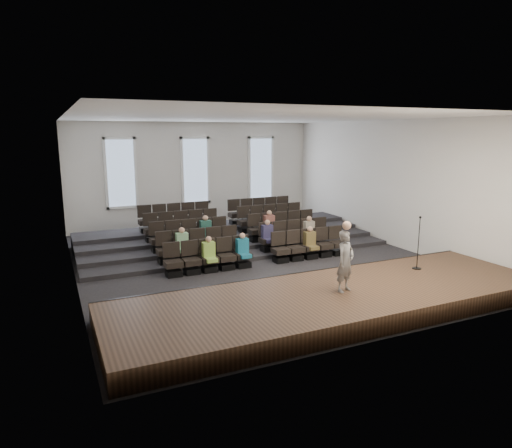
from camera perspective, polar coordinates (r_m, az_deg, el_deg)
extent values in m
plane|color=black|center=(16.42, -0.13, -4.56)|extent=(14.00, 14.00, 0.00)
cube|color=white|center=(15.80, -0.14, 13.20)|extent=(12.00, 14.00, 0.02)
cube|color=silver|center=(22.46, -7.63, 6.14)|extent=(12.00, 0.04, 5.00)
cube|color=silver|center=(10.04, 16.71, -0.62)|extent=(12.00, 0.04, 5.00)
cube|color=silver|center=(14.52, -22.33, 2.58)|extent=(0.04, 14.00, 5.00)
cube|color=silver|center=(19.19, 16.51, 4.90)|extent=(0.04, 14.00, 5.00)
cube|color=#48301F|center=(12.12, 10.05, -9.37)|extent=(11.80, 3.60, 0.50)
cube|color=black|center=(13.52, 5.77, -7.03)|extent=(11.80, 0.06, 0.52)
cube|color=black|center=(18.47, -3.13, -2.53)|extent=(11.80, 4.80, 0.15)
cube|color=black|center=(18.93, -3.72, -1.96)|extent=(11.80, 3.75, 0.30)
cube|color=black|center=(19.39, -4.27, -1.42)|extent=(11.80, 2.70, 0.45)
cube|color=black|center=(19.86, -4.81, -0.90)|extent=(11.80, 1.65, 0.60)
cube|color=black|center=(14.85, -10.25, -6.07)|extent=(0.47, 0.43, 0.20)
cube|color=black|center=(14.77, -10.30, -4.92)|extent=(0.55, 0.50, 0.19)
cube|color=black|center=(14.86, -10.55, -3.19)|extent=(0.55, 0.08, 0.50)
cube|color=black|center=(15.00, -8.02, -5.82)|extent=(0.47, 0.43, 0.20)
cube|color=black|center=(14.92, -8.06, -4.68)|extent=(0.55, 0.50, 0.19)
cube|color=black|center=(15.00, -8.33, -2.97)|extent=(0.55, 0.08, 0.50)
cube|color=black|center=(15.18, -5.85, -5.56)|extent=(0.47, 0.43, 0.20)
cube|color=black|center=(15.09, -5.87, -4.44)|extent=(0.55, 0.50, 0.19)
cube|color=black|center=(15.18, -6.16, -2.75)|extent=(0.55, 0.08, 0.50)
cube|color=black|center=(15.37, -3.72, -5.31)|extent=(0.47, 0.43, 0.20)
cube|color=black|center=(15.28, -3.73, -4.20)|extent=(0.55, 0.50, 0.19)
cube|color=black|center=(15.37, -4.03, -2.53)|extent=(0.55, 0.08, 0.50)
cube|color=black|center=(15.58, -1.65, -5.05)|extent=(0.47, 0.43, 0.20)
cube|color=black|center=(15.50, -1.66, -3.96)|extent=(0.55, 0.50, 0.19)
cube|color=black|center=(15.58, -1.97, -2.31)|extent=(0.55, 0.08, 0.50)
cube|color=black|center=(16.18, 3.09, -4.44)|extent=(0.47, 0.43, 0.20)
cube|color=black|center=(16.10, 3.11, -3.38)|extent=(0.55, 0.50, 0.19)
cube|color=black|center=(16.18, 2.78, -1.81)|extent=(0.55, 0.08, 0.50)
cube|color=black|center=(16.46, 4.95, -4.20)|extent=(0.47, 0.43, 0.20)
cube|color=black|center=(16.38, 4.97, -3.15)|extent=(0.55, 0.50, 0.19)
cube|color=black|center=(16.46, 4.63, -1.61)|extent=(0.55, 0.08, 0.50)
cube|color=black|center=(16.75, 6.74, -3.95)|extent=(0.47, 0.43, 0.20)
cube|color=black|center=(16.68, 6.76, -2.93)|extent=(0.55, 0.50, 0.19)
cube|color=black|center=(16.75, 6.42, -1.41)|extent=(0.55, 0.08, 0.50)
cube|color=black|center=(17.07, 8.47, -3.72)|extent=(0.47, 0.43, 0.20)
cube|color=black|center=(16.99, 8.50, -2.71)|extent=(0.55, 0.50, 0.19)
cube|color=black|center=(17.07, 8.15, -1.22)|extent=(0.55, 0.08, 0.50)
cube|color=black|center=(17.39, 10.13, -3.48)|extent=(0.47, 0.43, 0.20)
cube|color=black|center=(17.32, 10.16, -2.49)|extent=(0.55, 0.50, 0.19)
cube|color=black|center=(17.39, 9.82, -1.03)|extent=(0.55, 0.08, 0.50)
cube|color=black|center=(15.79, -11.23, -4.48)|extent=(0.47, 0.43, 0.20)
cube|color=black|center=(15.71, -11.28, -3.40)|extent=(0.55, 0.50, 0.19)
cube|color=black|center=(15.81, -11.51, -1.78)|extent=(0.55, 0.08, 0.50)
cube|color=black|center=(15.93, -9.13, -4.27)|extent=(0.47, 0.43, 0.20)
cube|color=black|center=(15.85, -9.17, -3.19)|extent=(0.55, 0.50, 0.19)
cube|color=black|center=(15.95, -9.42, -1.59)|extent=(0.55, 0.08, 0.50)
cube|color=black|center=(16.09, -7.07, -4.05)|extent=(0.47, 0.43, 0.20)
cube|color=black|center=(16.02, -7.10, -2.98)|extent=(0.55, 0.50, 0.19)
cube|color=black|center=(16.12, -7.36, -1.40)|extent=(0.55, 0.08, 0.50)
cube|color=black|center=(16.28, -5.05, -3.83)|extent=(0.47, 0.43, 0.20)
cube|color=black|center=(16.20, -5.07, -2.77)|extent=(0.55, 0.50, 0.19)
cube|color=black|center=(16.30, -5.35, -1.21)|extent=(0.55, 0.08, 0.50)
cube|color=black|center=(16.48, -3.08, -3.61)|extent=(0.47, 0.43, 0.20)
cube|color=black|center=(16.40, -3.10, -2.56)|extent=(0.55, 0.50, 0.19)
cube|color=black|center=(16.50, -3.38, -1.02)|extent=(0.55, 0.08, 0.50)
cube|color=black|center=(17.05, 1.46, -3.09)|extent=(0.47, 0.43, 0.20)
cube|color=black|center=(16.97, 1.46, -2.08)|extent=(0.55, 0.50, 0.19)
cube|color=black|center=(17.06, 1.16, -0.59)|extent=(0.55, 0.08, 0.50)
cube|color=black|center=(17.31, 3.25, -2.88)|extent=(0.47, 0.43, 0.20)
cube|color=black|center=(17.24, 3.26, -1.88)|extent=(0.55, 0.50, 0.19)
cube|color=black|center=(17.33, 2.95, -0.42)|extent=(0.55, 0.08, 0.50)
cube|color=black|center=(17.59, 4.98, -2.67)|extent=(0.47, 0.43, 0.20)
cube|color=black|center=(17.52, 4.99, -1.69)|extent=(0.55, 0.50, 0.19)
cube|color=black|center=(17.61, 4.68, -0.25)|extent=(0.55, 0.08, 0.50)
cube|color=black|center=(17.89, 6.65, -2.47)|extent=(0.47, 0.43, 0.20)
cube|color=black|center=(17.82, 6.67, -1.50)|extent=(0.55, 0.50, 0.19)
cube|color=black|center=(17.91, 6.36, -0.09)|extent=(0.55, 0.08, 0.50)
cube|color=black|center=(18.20, 8.27, -2.27)|extent=(0.47, 0.43, 0.20)
cube|color=black|center=(18.13, 8.30, -1.32)|extent=(0.55, 0.50, 0.19)
cube|color=black|center=(18.22, 7.98, 0.07)|extent=(0.55, 0.08, 0.50)
cube|color=black|center=(16.74, -12.10, -3.08)|extent=(0.47, 0.42, 0.20)
cube|color=black|center=(16.67, -12.14, -2.05)|extent=(0.55, 0.50, 0.19)
cube|color=black|center=(16.78, -12.36, -0.53)|extent=(0.55, 0.08, 0.50)
cube|color=black|center=(16.88, -10.11, -2.89)|extent=(0.47, 0.42, 0.20)
cube|color=black|center=(16.80, -10.15, -1.86)|extent=(0.55, 0.50, 0.19)
cube|color=black|center=(16.92, -10.37, -0.36)|extent=(0.55, 0.08, 0.50)
cube|color=black|center=(17.03, -8.16, -2.70)|extent=(0.47, 0.42, 0.20)
cube|color=black|center=(16.96, -8.19, -1.68)|extent=(0.55, 0.50, 0.19)
cube|color=black|center=(17.07, -8.43, -0.19)|extent=(0.55, 0.08, 0.50)
cube|color=black|center=(17.20, -6.24, -2.51)|extent=(0.47, 0.42, 0.20)
cube|color=black|center=(17.13, -6.26, -1.50)|extent=(0.55, 0.50, 0.19)
cube|color=black|center=(17.24, -6.51, -0.03)|extent=(0.55, 0.08, 0.50)
cube|color=black|center=(17.39, -4.36, -2.32)|extent=(0.47, 0.42, 0.20)
cube|color=black|center=(17.32, -4.38, -1.32)|extent=(0.55, 0.50, 0.19)
cube|color=black|center=(17.43, -4.64, 0.13)|extent=(0.55, 0.08, 0.50)
cube|color=black|center=(17.93, -0.01, -1.87)|extent=(0.47, 0.42, 0.20)
cube|color=black|center=(17.86, -0.01, -0.90)|extent=(0.55, 0.50, 0.19)
cube|color=black|center=(17.97, -0.29, 0.51)|extent=(0.55, 0.08, 0.50)
cube|color=black|center=(18.18, 1.71, -1.69)|extent=(0.47, 0.42, 0.20)
cube|color=black|center=(18.11, 1.71, -0.73)|extent=(0.55, 0.50, 0.19)
cube|color=black|center=(18.22, 1.43, 0.66)|extent=(0.55, 0.08, 0.50)
cube|color=black|center=(18.45, 3.38, -1.51)|extent=(0.47, 0.42, 0.20)
cube|color=black|center=(18.38, 3.39, -0.57)|extent=(0.55, 0.50, 0.19)
cube|color=black|center=(18.49, 3.10, 0.80)|extent=(0.55, 0.08, 0.50)
cube|color=black|center=(18.73, 5.00, -1.33)|extent=(0.47, 0.42, 0.20)
cube|color=black|center=(18.67, 5.02, -0.41)|extent=(0.55, 0.50, 0.19)
cube|color=black|center=(18.77, 4.72, 0.94)|extent=(0.55, 0.08, 0.50)
cube|color=black|center=(19.03, 6.57, -1.17)|extent=(0.47, 0.42, 0.20)
cube|color=black|center=(18.97, 6.59, -0.25)|extent=(0.55, 0.50, 0.19)
cube|color=black|center=(19.07, 6.29, 1.07)|extent=(0.55, 0.08, 0.50)
cube|color=black|center=(17.71, -12.87, -1.83)|extent=(0.47, 0.42, 0.20)
cube|color=black|center=(17.64, -12.91, -0.85)|extent=(0.55, 0.50, 0.19)
cube|color=black|center=(17.76, -13.11, 0.58)|extent=(0.55, 0.08, 0.50)
cube|color=black|center=(17.83, -10.98, -1.66)|extent=(0.47, 0.42, 0.20)
cube|color=black|center=(17.77, -11.02, -0.68)|extent=(0.55, 0.50, 0.19)
cube|color=black|center=(17.89, -11.23, 0.73)|extent=(0.55, 0.08, 0.50)
cube|color=black|center=(17.98, -9.13, -1.49)|extent=(0.47, 0.42, 0.20)
cube|color=black|center=(17.91, -9.16, -0.52)|extent=(0.55, 0.50, 0.19)
cube|color=black|center=(18.03, -9.38, 0.88)|extent=(0.55, 0.08, 0.50)
cube|color=black|center=(18.14, -7.30, -1.32)|extent=(0.47, 0.42, 0.20)
cube|color=black|center=(18.08, -7.33, -0.36)|extent=(0.55, 0.50, 0.19)
cube|color=black|center=(18.20, -7.56, 1.03)|extent=(0.55, 0.08, 0.50)
cube|color=black|center=(18.32, -5.51, -1.15)|extent=(0.47, 0.42, 0.20)
cube|color=black|center=(18.26, -5.53, -0.20)|extent=(0.55, 0.50, 0.19)
cube|color=black|center=(18.38, -5.77, 1.17)|extent=(0.55, 0.08, 0.50)
cube|color=black|center=(18.83, -1.34, -0.76)|extent=(0.47, 0.42, 0.20)
cube|color=black|center=(18.77, -1.35, 0.17)|extent=(0.55, 0.50, 0.19)
cube|color=black|center=(18.89, -1.61, 1.50)|extent=(0.55, 0.08, 0.50)
cube|color=black|center=(19.07, 0.31, -0.60)|extent=(0.47, 0.42, 0.20)
cube|color=black|center=(19.01, 0.31, 0.31)|extent=(0.55, 0.50, 0.19)
cube|color=black|center=(19.13, 0.05, 1.63)|extent=(0.55, 0.08, 0.50)
cube|color=black|center=(19.33, 1.92, -0.45)|extent=(0.47, 0.42, 0.20)
cube|color=black|center=(19.27, 1.93, 0.46)|extent=(0.55, 0.50, 0.19)
cube|color=black|center=(19.38, 1.66, 1.75)|extent=(0.55, 0.08, 0.50)
cube|color=black|center=(19.60, 3.49, -0.30)|extent=(0.47, 0.42, 0.20)
cube|color=black|center=(19.54, 3.51, 0.59)|extent=(0.55, 0.50, 0.19)
cube|color=black|center=(19.65, 3.23, 1.87)|extent=(0.55, 0.08, 0.50)
cube|color=black|center=(19.88, 5.02, -0.15)|extent=(0.47, 0.42, 0.20)
cube|color=black|center=(19.82, 5.04, 0.73)|extent=(0.55, 0.50, 0.19)
cube|color=black|center=(19.93, 4.76, 1.99)|extent=(0.55, 0.08, 0.50)
cube|color=black|center=(18.68, -13.56, -0.70)|extent=(0.47, 0.42, 0.20)
cube|color=black|center=(18.62, -13.60, 0.23)|extent=(0.55, 0.50, 0.19)
cube|color=black|center=(18.75, -13.78, 1.57)|extent=(0.55, 0.08, 0.50)
cube|color=black|center=(18.80, -11.77, -0.55)|extent=(0.47, 0.42, 0.20)
cube|color=black|center=(18.74, -11.80, 0.38)|extent=(0.55, 0.50, 0.19)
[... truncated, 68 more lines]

